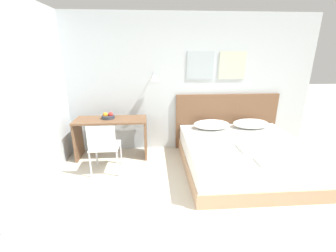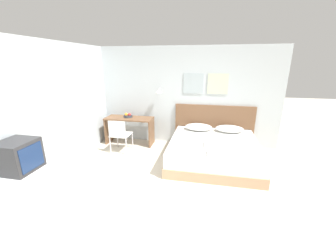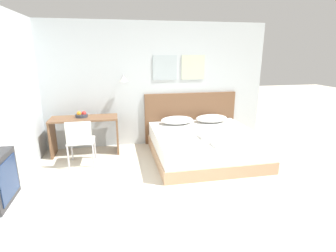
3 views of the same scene
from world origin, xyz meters
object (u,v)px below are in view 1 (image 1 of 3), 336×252
object	(u,v)px
headboard	(226,121)
fruit_bowl	(108,116)
desk_chair	(104,145)
pillow_left	(211,125)
folded_towel_near_foot	(248,148)
pillow_right	(251,124)
folded_towel_mid_bed	(270,161)
desk	(112,130)
bed	(244,156)

from	to	relation	value
headboard	fruit_bowl	xyz separation A→B (m)	(-2.36, -0.28, 0.24)
fruit_bowl	desk_chair	bearing A→B (deg)	-87.67
headboard	pillow_left	distance (m)	0.50
folded_towel_near_foot	fruit_bowl	xyz separation A→B (m)	(-2.29, 1.04, 0.25)
pillow_right	pillow_left	bearing A→B (deg)	180.00
folded_towel_near_foot	fruit_bowl	size ratio (longest dim) A/B	1.34
folded_towel_mid_bed	pillow_left	bearing A→B (deg)	106.45
headboard	pillow_right	size ratio (longest dim) A/B	2.99
desk	fruit_bowl	size ratio (longest dim) A/B	5.48
headboard	pillow_right	distance (m)	0.50
pillow_right	fruit_bowl	world-z (taller)	fruit_bowl
pillow_left	bed	bearing A→B (deg)	-61.25
bed	folded_towel_mid_bed	bearing A→B (deg)	-87.00
folded_towel_near_foot	desk_chair	distance (m)	2.29
folded_towel_mid_bed	fruit_bowl	world-z (taller)	fruit_bowl
headboard	pillow_left	bearing A→B (deg)	-142.19
folded_towel_near_foot	bed	bearing A→B (deg)	75.29
folded_towel_near_foot	folded_towel_mid_bed	bearing A→B (deg)	-75.40
headboard	pillow_right	xyz separation A→B (m)	(0.39, -0.31, 0.03)
pillow_right	folded_towel_mid_bed	size ratio (longest dim) A/B	2.05
fruit_bowl	bed	bearing A→B (deg)	-17.40
pillow_left	pillow_right	bearing A→B (deg)	0.00
bed	pillow_right	distance (m)	0.89
bed	folded_towel_mid_bed	world-z (taller)	folded_towel_mid_bed
desk_chair	pillow_left	bearing A→B (deg)	18.91
folded_towel_near_foot	fruit_bowl	bearing A→B (deg)	155.58
headboard	desk	world-z (taller)	headboard
desk	desk_chair	distance (m)	0.65
pillow_left	desk	xyz separation A→B (m)	(-1.92, -0.02, -0.06)
desk	pillow_right	bearing A→B (deg)	0.39
folded_towel_mid_bed	desk	xyz separation A→B (m)	(-2.36, 1.45, -0.01)
folded_towel_mid_bed	headboard	bearing A→B (deg)	91.27
bed	fruit_bowl	world-z (taller)	fruit_bowl
pillow_left	desk	distance (m)	1.92
pillow_left	folded_towel_mid_bed	size ratio (longest dim) A/B	2.05
pillow_left	desk	world-z (taller)	desk
bed	pillow_left	distance (m)	0.89
fruit_bowl	headboard	bearing A→B (deg)	6.77
folded_towel_near_foot	desk_chair	world-z (taller)	desk_chair
headboard	pillow_left	world-z (taller)	headboard
desk	fruit_bowl	world-z (taller)	fruit_bowl
bed	pillow_left	bearing A→B (deg)	118.75
headboard	desk_chair	bearing A→B (deg)	-157.44
folded_towel_near_foot	folded_towel_mid_bed	size ratio (longest dim) A/B	0.94
folded_towel_near_foot	desk_chair	xyz separation A→B (m)	(-2.26, 0.35, -0.03)
pillow_left	desk	bearing A→B (deg)	-179.45
bed	desk	size ratio (longest dim) A/B	1.51
pillow_right	folded_towel_near_foot	xyz separation A→B (m)	(-0.47, -1.01, -0.05)
pillow_left	fruit_bowl	distance (m)	1.98
bed	fruit_bowl	bearing A→B (deg)	162.60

